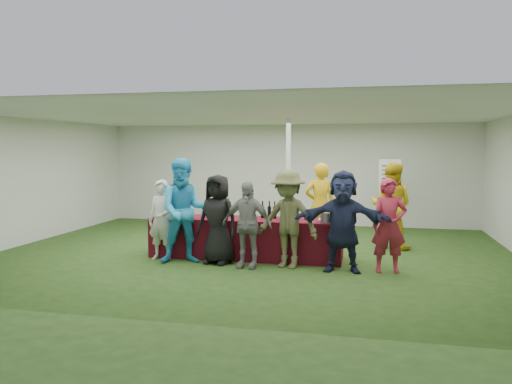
% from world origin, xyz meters
% --- Properties ---
extents(ground, '(60.00, 60.00, 0.00)m').
position_xyz_m(ground, '(0.00, 0.00, 0.00)').
color(ground, '#284719').
rests_on(ground, ground).
extents(tent, '(10.00, 10.00, 10.00)m').
position_xyz_m(tent, '(0.50, 1.20, 1.35)').
color(tent, white).
rests_on(tent, ground).
extents(serving_table, '(3.60, 0.80, 0.75)m').
position_xyz_m(serving_table, '(-0.05, -0.39, 0.38)').
color(serving_table, '#5F0A1A').
rests_on(serving_table, ground).
extents(wine_bottles, '(0.68, 0.14, 0.32)m').
position_xyz_m(wine_bottles, '(0.57, -0.25, 0.87)').
color(wine_bottles, black).
rests_on(wine_bottles, serving_table).
extents(wine_glasses, '(2.72, 0.15, 0.16)m').
position_xyz_m(wine_glasses, '(-0.49, -0.65, 0.86)').
color(wine_glasses, silver).
rests_on(wine_glasses, serving_table).
extents(water_bottle, '(0.07, 0.07, 0.23)m').
position_xyz_m(water_bottle, '(0.07, -0.31, 0.85)').
color(water_bottle, silver).
rests_on(water_bottle, serving_table).
extents(bar_towel, '(0.25, 0.18, 0.03)m').
position_xyz_m(bar_towel, '(1.44, -0.34, 0.77)').
color(bar_towel, white).
rests_on(bar_towel, serving_table).
extents(dump_bucket, '(0.21, 0.21, 0.18)m').
position_xyz_m(dump_bucket, '(1.47, -0.61, 0.84)').
color(dump_bucket, slate).
rests_on(dump_bucket, serving_table).
extents(wine_list_sign, '(0.50, 0.03, 1.80)m').
position_xyz_m(wine_list_sign, '(2.67, 2.79, 1.32)').
color(wine_list_sign, slate).
rests_on(wine_list_sign, ground).
extents(staff_pourer, '(0.71, 0.54, 1.76)m').
position_xyz_m(staff_pourer, '(1.22, 0.92, 0.88)').
color(staff_pourer, gold).
rests_on(staff_pourer, ground).
extents(staff_back, '(1.02, 0.89, 1.77)m').
position_xyz_m(staff_back, '(2.65, 1.16, 0.89)').
color(staff_back, gold).
rests_on(staff_back, ground).
extents(customer_0, '(0.58, 0.42, 1.48)m').
position_xyz_m(customer_0, '(-1.53, -0.86, 0.74)').
color(customer_0, silver).
rests_on(customer_0, ground).
extents(customer_1, '(1.11, 1.00, 1.88)m').
position_xyz_m(customer_1, '(-1.02, -1.02, 0.94)').
color(customer_1, '#2AA1DC').
rests_on(customer_1, ground).
extents(customer_2, '(0.88, 0.68, 1.60)m').
position_xyz_m(customer_2, '(-0.43, -0.94, 0.80)').
color(customer_2, black).
rests_on(customer_2, ground).
extents(customer_3, '(0.91, 0.43, 1.50)m').
position_xyz_m(customer_3, '(0.16, -1.13, 0.75)').
color(customer_3, gray).
rests_on(customer_3, ground).
extents(customer_4, '(1.22, 0.89, 1.69)m').
position_xyz_m(customer_4, '(0.85, -0.98, 0.85)').
color(customer_4, brown).
rests_on(customer_4, ground).
extents(customer_5, '(1.59, 0.53, 1.70)m').
position_xyz_m(customer_5, '(1.78, -1.05, 0.85)').
color(customer_5, '#1A203E').
rests_on(customer_5, ground).
extents(customer_6, '(0.62, 0.46, 1.57)m').
position_xyz_m(customer_6, '(2.53, -0.94, 0.79)').
color(customer_6, maroon).
rests_on(customer_6, ground).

